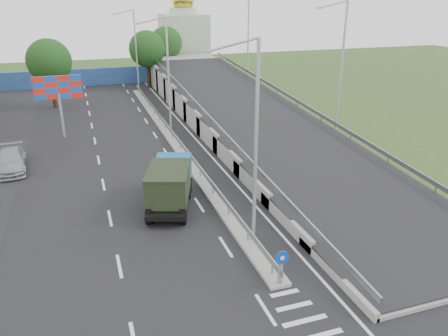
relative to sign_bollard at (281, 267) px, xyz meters
name	(u,v)px	position (x,y,z in m)	size (l,w,h in m)	color
ground	(304,320)	(0.00, -2.17, -1.03)	(160.00, 160.00, 0.00)	#2D4C1E
road_surface	(146,159)	(-3.00, 17.83, -1.03)	(26.00, 90.00, 0.04)	black
median	(173,139)	(0.00, 21.83, -0.93)	(1.00, 44.00, 0.20)	gray
overpass_ramp	(252,114)	(7.50, 21.83, 0.72)	(10.00, 50.00, 3.50)	gray
median_guardrail	(172,132)	(0.00, 21.83, -0.28)	(0.09, 44.00, 0.71)	gray
sign_bollard	(281,267)	(0.00, 0.00, 0.00)	(0.64, 0.23, 1.67)	black
lamp_post_near	(252,135)	(0.11, 3.83, 4.77)	(2.74, 0.18, 10.08)	#B2B5B7
lamp_post_mid	(166,70)	(0.11, 23.83, 4.77)	(2.74, 0.18, 10.08)	#B2B5B7
lamp_post_far	(134,46)	(0.11, 43.83, 4.77)	(2.74, 0.18, 10.08)	#B2B5B7
blue_wall	(102,77)	(-4.00, 49.83, 0.17)	(30.00, 0.50, 2.40)	navy
church	(184,38)	(10.00, 57.83, 4.28)	(7.00, 7.00, 13.80)	#B2CCAD
billboard	(58,91)	(-9.00, 25.83, 3.15)	(4.00, 0.24, 5.50)	#B2B5B7
tree_left_mid	(49,61)	(-10.00, 37.83, 4.14)	(4.80, 4.80, 7.60)	black
tree_median_far	(147,49)	(2.00, 45.83, 4.14)	(4.80, 4.80, 7.60)	black
tree_ramp_far	(166,43)	(6.00, 52.83, 4.14)	(4.80, 4.80, 7.60)	black
dump_truck	(170,183)	(-2.79, 9.46, 0.43)	(3.97, 6.38, 2.65)	black
parked_car_d	(11,161)	(-12.60, 18.72, -0.30)	(2.04, 5.03, 1.46)	#989AA1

